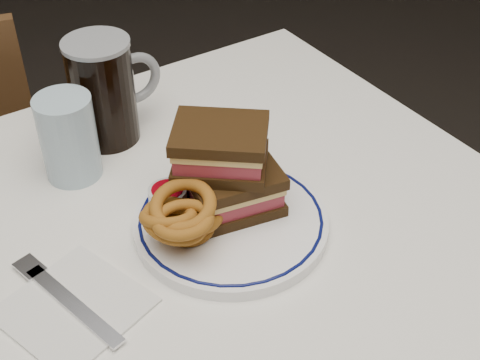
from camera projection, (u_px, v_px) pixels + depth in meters
dining_table at (83, 354)px, 0.85m from camera, size 1.27×0.87×0.75m
main_plate at (231, 222)px, 0.88m from camera, size 0.26×0.26×0.02m
reuben_sandwich at (227, 169)px, 0.86m from camera, size 0.15×0.15×0.12m
onion_rings_main at (182, 218)px, 0.82m from camera, size 0.11×0.10×0.09m
ketchup_ramekin at (168, 197)px, 0.88m from camera, size 0.05×0.05×0.03m
beer_mug at (105, 90)px, 0.99m from camera, size 0.15×0.10×0.16m
water_glass at (69, 138)px, 0.93m from camera, size 0.08×0.08×0.13m
napkin_fork at (72, 305)px, 0.78m from camera, size 0.18×0.20×0.01m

